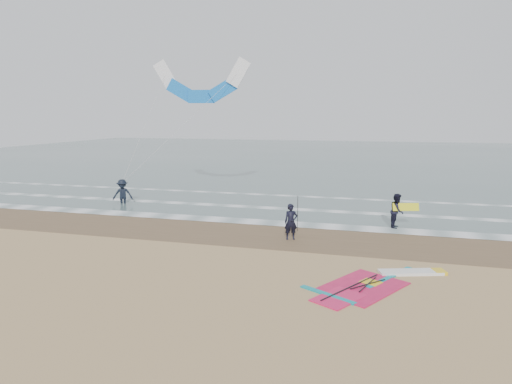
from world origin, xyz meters
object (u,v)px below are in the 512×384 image
(person_standing, at_px, (291,222))
(surf_kite, at_px, (201,85))
(windsurf_rig, at_px, (377,283))
(person_wading, at_px, (122,189))
(person_walking, at_px, (397,211))

(person_standing, bearing_deg, surf_kite, 108.38)
(person_standing, bearing_deg, windsurf_rig, -72.32)
(person_standing, height_order, person_wading, person_wading)
(person_wading, bearing_deg, windsurf_rig, -55.37)
(person_wading, height_order, surf_kite, surf_kite)
(person_standing, distance_m, person_walking, 5.96)
(person_walking, bearing_deg, surf_kite, 74.87)
(person_standing, height_order, surf_kite, surf_kite)
(surf_kite, bearing_deg, windsurf_rig, -50.04)
(person_wading, bearing_deg, person_walking, -29.12)
(person_walking, relative_size, surf_kite, 0.22)
(person_wading, bearing_deg, surf_kite, 24.97)
(windsurf_rig, bearing_deg, surf_kite, 129.96)
(person_walking, distance_m, surf_kite, 15.84)
(windsurf_rig, bearing_deg, person_wading, 147.28)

